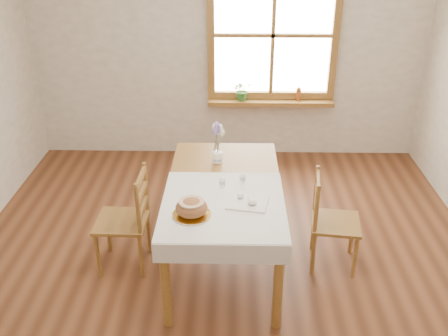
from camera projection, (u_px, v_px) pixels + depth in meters
The scene contains 18 objects.
ground at pixel (223, 284), 4.01m from camera, with size 5.00×5.00×0.00m, color brown.
room_walls at pixel (223, 79), 3.23m from camera, with size 4.60×5.10×2.65m.
window at pixel (273, 35), 5.53m from camera, with size 1.46×0.08×1.46m.
window_sill at pixel (270, 102), 5.82m from camera, with size 1.46×0.20×0.05m.
dining_table at pixel (224, 194), 3.98m from camera, with size 0.90×1.60×0.75m.
table_linen at pixel (223, 204), 3.66m from camera, with size 0.91×0.99×0.01m, color white.
chair_left at pixel (122, 220), 4.06m from camera, with size 0.41×0.43×0.88m, color olive, non-canonical shape.
chair_right at pixel (336, 221), 4.08m from camera, with size 0.39×0.41×0.83m, color olive, non-canonical shape.
bread_plate at pixel (192, 215), 3.52m from camera, with size 0.26×0.26×0.01m, color white.
bread_loaf at pixel (192, 206), 3.49m from camera, with size 0.23×0.23×0.12m, color #915C33.
egg_napkin at pixel (247, 202), 3.67m from camera, with size 0.29×0.25×0.01m, color white.
eggs at pixel (248, 199), 3.65m from camera, with size 0.22×0.20×0.05m, color white, non-canonical shape.
salt_shaker at pixel (222, 182), 3.87m from camera, with size 0.05×0.05×0.09m, color white.
pepper_shaker at pixel (243, 177), 3.93m from camera, with size 0.05×0.05×0.09m, color white.
flower_vase at pixel (217, 158), 4.26m from camera, with size 0.09×0.09×0.09m, color white.
lavender_bouquet at pixel (217, 138), 4.17m from camera, with size 0.15×0.15×0.28m, color #71589D, non-canonical shape.
potted_plant at pixel (242, 92), 5.77m from camera, with size 0.21×0.24×0.18m, color #33732E.
amber_bottle at pixel (298, 94), 5.77m from camera, with size 0.06×0.06×0.16m, color #9B4D1C.
Camera 1 is at (0.07, -3.14, 2.67)m, focal length 40.00 mm.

